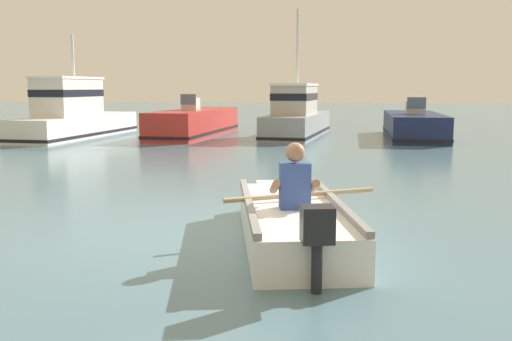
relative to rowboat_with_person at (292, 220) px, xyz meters
name	(u,v)px	position (x,y,z in m)	size (l,w,h in m)	color
ground_plane	(189,230)	(-1.33, 0.37, -0.25)	(120.00, 120.00, 0.00)	slate
rowboat_with_person	(292,220)	(0.00, 0.00, 0.00)	(1.80, 3.72, 1.19)	white
moored_boat_white	(74,115)	(-8.59, 13.18, 0.54)	(2.23, 6.87, 3.63)	white
moored_boat_red	(195,123)	(-4.46, 14.48, 0.21)	(2.30, 6.64, 1.54)	#B72D28
moored_boat_grey	(297,117)	(-0.66, 14.41, 0.46)	(2.41, 6.01, 4.55)	gray
moored_boat_navy	(413,126)	(3.49, 14.27, 0.17)	(2.10, 5.78, 1.45)	#19234C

